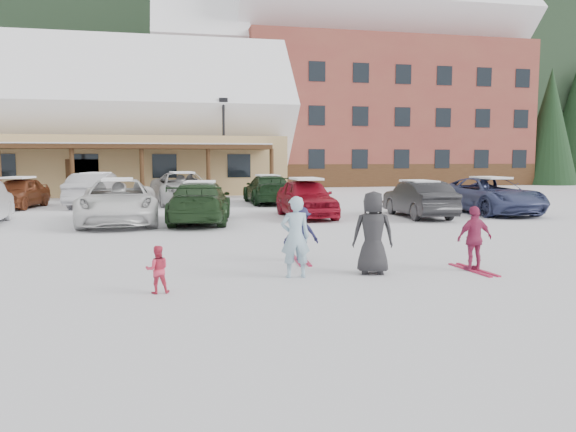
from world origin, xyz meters
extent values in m
plane|color=white|center=(0.00, 0.00, 0.00)|extent=(160.00, 160.00, 0.00)
cube|color=black|center=(0.00, 85.00, 19.00)|extent=(300.00, 70.00, 38.00)
cube|color=tan|center=(-9.00, 28.00, 1.80)|extent=(28.00, 10.00, 3.60)
cube|color=#422814|center=(-9.00, 21.80, 2.90)|extent=(25.20, 2.60, 0.25)
cube|color=white|center=(-9.00, 28.00, 5.54)|extent=(29.12, 9.69, 9.69)
cube|color=brown|center=(16.00, 38.00, 6.00)|extent=(24.00, 14.00, 12.00)
cube|color=brown|center=(0.50, 38.00, 4.50)|extent=(7.00, 12.60, 9.00)
cube|color=white|center=(16.00, 38.00, 14.69)|extent=(24.96, 13.57, 13.57)
cube|color=#422814|center=(16.00, 31.04, 0.90)|extent=(24.00, 0.10, 1.80)
cylinder|color=black|center=(1.13, 23.31, 2.80)|extent=(0.16, 0.16, 5.60)
cube|color=black|center=(1.13, 23.31, 5.73)|extent=(0.50, 0.25, 0.25)
cylinder|color=black|center=(30.00, 32.00, 0.66)|extent=(0.60, 0.60, 1.32)
cone|color=black|center=(30.00, 32.00, 6.27)|extent=(4.84, 4.84, 9.90)
cylinder|color=black|center=(6.00, 44.00, 0.54)|extent=(0.60, 0.60, 1.08)
cone|color=black|center=(6.00, 44.00, 5.13)|extent=(3.96, 3.96, 8.10)
cylinder|color=black|center=(34.00, 46.00, 0.69)|extent=(0.60, 0.60, 1.38)
cone|color=black|center=(34.00, 46.00, 6.55)|extent=(5.06, 5.06, 10.35)
imported|color=#94B6C9|center=(0.08, -0.67, 0.77)|extent=(0.58, 0.39, 1.55)
imported|color=#D2314D|center=(-2.45, -1.41, 0.40)|extent=(0.41, 0.33, 0.81)
imported|color=#1A193C|center=(0.59, 0.98, 0.59)|extent=(0.80, 0.50, 1.19)
cube|color=#AC183E|center=(0.59, 0.98, 0.01)|extent=(0.31, 1.41, 0.03)
imported|color=#A32B56|center=(3.74, -0.79, 0.65)|extent=(0.79, 0.38, 1.31)
cube|color=#AC183E|center=(3.74, -0.79, 0.01)|extent=(0.30, 1.41, 0.03)
imported|color=#242426|center=(1.63, -0.67, 0.81)|extent=(0.91, 0.72, 1.62)
imported|color=white|center=(-3.92, 9.19, 0.77)|extent=(2.81, 5.66, 1.54)
imported|color=#1F391D|center=(-1.15, 8.85, 0.72)|extent=(2.67, 5.18, 1.44)
imported|color=maroon|center=(2.92, 9.89, 0.74)|extent=(1.76, 4.37, 1.49)
imported|color=black|center=(7.15, 9.00, 0.69)|extent=(1.64, 4.27, 1.39)
imported|color=#38416B|center=(10.64, 9.76, 0.74)|extent=(2.54, 5.35, 1.48)
imported|color=brown|center=(-8.85, 16.50, 0.70)|extent=(2.26, 4.30, 1.40)
imported|color=#ADACB1|center=(-5.51, 16.63, 0.78)|extent=(2.46, 4.97, 1.57)
imported|color=#B9B9B9|center=(-1.54, 17.13, 0.79)|extent=(3.36, 5.96, 1.57)
imported|color=black|center=(2.62, 16.64, 0.71)|extent=(1.99, 4.87, 1.41)
camera|label=1|loc=(-2.26, -10.88, 2.25)|focal=35.00mm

